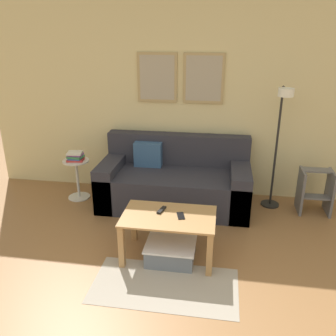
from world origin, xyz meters
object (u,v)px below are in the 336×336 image
object	(u,v)px
remote_control	(162,210)
cell_phone	(181,216)
coffee_table	(169,224)
side_table	(77,175)
book_stack	(75,156)
step_stool	(315,190)
storage_bin	(171,250)
floor_lamp	(280,132)
couch	(175,182)

from	to	relation	value
remote_control	cell_phone	bearing A→B (deg)	-5.81
coffee_table	remote_control	world-z (taller)	remote_control
side_table	book_stack	xyz separation A→B (m)	(0.00, -0.01, 0.27)
coffee_table	cell_phone	size ratio (longest dim) A/B	6.51
step_stool	side_table	bearing A→B (deg)	-178.60
coffee_table	side_table	distance (m)	1.83
side_table	cell_phone	world-z (taller)	side_table
storage_bin	side_table	size ratio (longest dim) A/B	0.90
remote_control	coffee_table	bearing A→B (deg)	-29.14
floor_lamp	step_stool	bearing A→B (deg)	2.73
floor_lamp	cell_phone	world-z (taller)	floor_lamp
couch	remote_control	bearing A→B (deg)	-88.88
remote_control	storage_bin	bearing A→B (deg)	-32.93
remote_control	step_stool	bearing A→B (deg)	48.50
coffee_table	side_table	xyz separation A→B (m)	(-1.42, 1.15, -0.05)
remote_control	cell_phone	distance (m)	0.22
couch	coffee_table	world-z (taller)	couch
cell_phone	step_stool	xyz separation A→B (m)	(1.53, 1.22, -0.18)
side_table	remote_control	size ratio (longest dim) A/B	3.62
side_table	cell_phone	distance (m)	1.92
floor_lamp	storage_bin	bearing A→B (deg)	-131.75
storage_bin	step_stool	xyz separation A→B (m)	(1.62, 1.27, 0.19)
storage_bin	book_stack	world-z (taller)	book_stack
floor_lamp	book_stack	xyz separation A→B (m)	(-2.56, -0.06, -0.42)
step_stool	storage_bin	bearing A→B (deg)	-141.91
cell_phone	side_table	bearing A→B (deg)	128.59
coffee_table	step_stool	size ratio (longest dim) A/B	1.66
coffee_table	storage_bin	bearing A→B (deg)	-56.39
couch	coffee_table	xyz separation A→B (m)	(0.11, -1.18, 0.07)
coffee_table	book_stack	size ratio (longest dim) A/B	3.98
couch	side_table	bearing A→B (deg)	-178.75
remote_control	step_stool	distance (m)	2.08
storage_bin	cell_phone	bearing A→B (deg)	30.36
remote_control	floor_lamp	bearing A→B (deg)	57.48
storage_bin	remote_control	world-z (taller)	remote_control
floor_lamp	cell_phone	distance (m)	1.67
couch	remote_control	size ratio (longest dim) A/B	12.61
floor_lamp	cell_phone	xyz separation A→B (m)	(-1.02, -1.19, -0.56)
coffee_table	floor_lamp	xyz separation A→B (m)	(1.14, 1.20, 0.65)
book_stack	cell_phone	xyz separation A→B (m)	(1.54, -1.14, -0.13)
coffee_table	side_table	world-z (taller)	side_table
couch	coffee_table	distance (m)	1.18
step_stool	floor_lamp	bearing A→B (deg)	-177.27
book_stack	storage_bin	bearing A→B (deg)	-39.32
couch	side_table	world-z (taller)	couch
floor_lamp	step_stool	xyz separation A→B (m)	(0.51, 0.02, -0.73)
coffee_table	book_stack	distance (m)	1.84
coffee_table	floor_lamp	distance (m)	1.78
floor_lamp	remote_control	size ratio (longest dim) A/B	10.34
remote_control	step_stool	size ratio (longest dim) A/B	0.27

